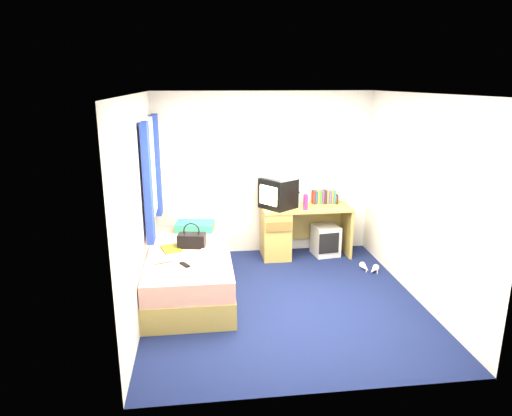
{
  "coord_description": "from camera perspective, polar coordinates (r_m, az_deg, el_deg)",
  "views": [
    {
      "loc": [
        -0.93,
        -4.88,
        2.53
      ],
      "look_at": [
        -0.24,
        0.7,
        0.96
      ],
      "focal_mm": 32.0,
      "sensor_mm": 36.0,
      "label": 1
    }
  ],
  "objects": [
    {
      "name": "bed",
      "position": [
        5.72,
        -8.27,
        -7.86
      ],
      "size": [
        1.01,
        2.0,
        0.54
      ],
      "color": "tan",
      "rests_on": "ground"
    },
    {
      "name": "room_shell",
      "position": [
        5.08,
        3.64,
        3.31
      ],
      "size": [
        3.4,
        3.4,
        3.4
      ],
      "color": "white",
      "rests_on": "ground"
    },
    {
      "name": "vcr",
      "position": [
        6.54,
        2.83,
        4.09
      ],
      "size": [
        0.53,
        0.57,
        0.09
      ],
      "primitive_type": "cube",
      "rotation": [
        0.0,
        0.0,
        -1.0
      ],
      "color": "silver",
      "rests_on": "crt_tv"
    },
    {
      "name": "white_heels",
      "position": [
        6.51,
        13.98,
        -7.39
      ],
      "size": [
        0.24,
        0.31,
        0.09
      ],
      "color": "white",
      "rests_on": "ground"
    },
    {
      "name": "remote_control",
      "position": [
        5.2,
        -8.91,
        -7.0
      ],
      "size": [
        0.12,
        0.16,
        0.02
      ],
      "primitive_type": "cube",
      "rotation": [
        0.0,
        0.0,
        0.52
      ],
      "color": "black",
      "rests_on": "bed"
    },
    {
      "name": "magazine",
      "position": [
        5.71,
        -10.56,
        -5.01
      ],
      "size": [
        0.28,
        0.33,
        0.01
      ],
      "primitive_type": "cube",
      "rotation": [
        0.0,
        0.0,
        0.28
      ],
      "color": "yellow",
      "rests_on": "bed"
    },
    {
      "name": "window_assembly",
      "position": [
        5.92,
        -12.96,
        4.36
      ],
      "size": [
        0.11,
        1.42,
        1.4
      ],
      "color": "silver",
      "rests_on": "room_shell"
    },
    {
      "name": "crt_tv",
      "position": [
        6.6,
        2.78,
        1.87
      ],
      "size": [
        0.58,
        0.59,
        0.43
      ],
      "rotation": [
        0.0,
        0.0,
        -0.92
      ],
      "color": "black",
      "rests_on": "desk"
    },
    {
      "name": "book_row",
      "position": [
        6.94,
        8.44,
        1.4
      ],
      "size": [
        0.34,
        0.13,
        0.2
      ],
      "color": "maroon",
      "rests_on": "desk"
    },
    {
      "name": "picture_frame",
      "position": [
        6.97,
        10.03,
        1.14
      ],
      "size": [
        0.02,
        0.12,
        0.14
      ],
      "primitive_type": "cube",
      "rotation": [
        0.0,
        0.0,
        -0.02
      ],
      "color": "black",
      "rests_on": "desk"
    },
    {
      "name": "ground",
      "position": [
        5.57,
        3.38,
        -11.44
      ],
      "size": [
        3.4,
        3.4,
        0.0
      ],
      "primitive_type": "plane",
      "color": "#0C1438",
      "rests_on": "ground"
    },
    {
      "name": "towel",
      "position": [
        5.32,
        -5.55,
        -5.94
      ],
      "size": [
        0.3,
        0.27,
        0.09
      ],
      "primitive_type": "cube",
      "rotation": [
        0.0,
        0.0,
        -0.19
      ],
      "color": "white",
      "rests_on": "bed"
    },
    {
      "name": "aerosol_can",
      "position": [
        6.72,
        5.35,
        1.03
      ],
      "size": [
        0.06,
        0.06,
        0.2
      ],
      "primitive_type": "cylinder",
      "rotation": [
        0.0,
        0.0,
        -0.01
      ],
      "color": "silver",
      "rests_on": "desk"
    },
    {
      "name": "handbag",
      "position": [
        5.72,
        -8.03,
        -3.96
      ],
      "size": [
        0.36,
        0.24,
        0.31
      ],
      "rotation": [
        0.0,
        0.0,
        -0.17
      ],
      "color": "black",
      "rests_on": "bed"
    },
    {
      "name": "colour_swatch_fan",
      "position": [
        5.18,
        -7.94,
        -7.07
      ],
      "size": [
        0.23,
        0.1,
        0.01
      ],
      "primitive_type": "cube",
      "rotation": [
        0.0,
        0.0,
        -0.2
      ],
      "color": "gold",
      "rests_on": "bed"
    },
    {
      "name": "storage_cube",
      "position": [
        6.94,
        8.68,
        -4.0
      ],
      "size": [
        0.41,
        0.41,
        0.45
      ],
      "primitive_type": "cube",
      "rotation": [
        0.0,
        0.0,
        0.14
      ],
      "color": "silver",
      "rests_on": "ground"
    },
    {
      "name": "pillow",
      "position": [
        6.35,
        -7.63,
        -2.28
      ],
      "size": [
        0.55,
        0.39,
        0.11
      ],
      "primitive_type": "cube",
      "rotation": [
        0.0,
        0.0,
        -0.14
      ],
      "color": "#17729B",
      "rests_on": "bed"
    },
    {
      "name": "water_bottle",
      "position": [
        5.3,
        -11.54,
        -6.36
      ],
      "size": [
        0.21,
        0.14,
        0.07
      ],
      "primitive_type": "cylinder",
      "rotation": [
        0.0,
        1.57,
        0.38
      ],
      "color": "silver",
      "rests_on": "bed"
    },
    {
      "name": "pink_water_bottle",
      "position": [
        6.55,
        6.21,
        0.68
      ],
      "size": [
        0.07,
        0.07,
        0.21
      ],
      "primitive_type": "cylinder",
      "rotation": [
        0.0,
        0.0,
        0.07
      ],
      "color": "#E01F61",
      "rests_on": "desk"
    },
    {
      "name": "desk",
      "position": [
        6.78,
        3.9,
        -2.71
      ],
      "size": [
        1.3,
        0.55,
        0.75
      ],
      "color": "tan",
      "rests_on": "ground"
    }
  ]
}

